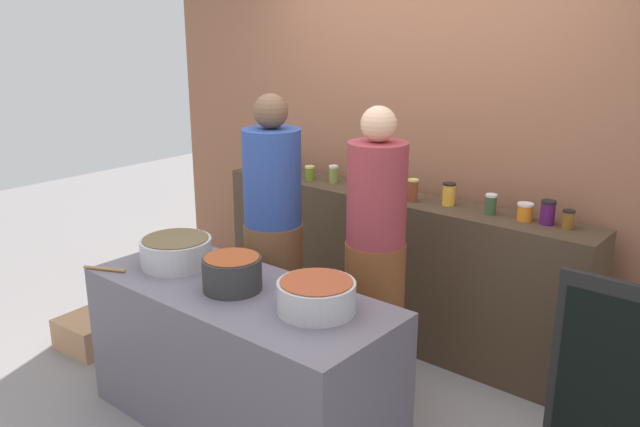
% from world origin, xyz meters
% --- Properties ---
extents(ground, '(12.00, 12.00, 0.00)m').
position_xyz_m(ground, '(0.00, 0.00, 0.00)').
color(ground, gray).
extents(storefront_wall, '(4.80, 0.12, 3.00)m').
position_xyz_m(storefront_wall, '(0.00, 1.45, 1.50)').
color(storefront_wall, '#945D42').
rests_on(storefront_wall, ground).
extents(display_shelf, '(2.70, 0.36, 1.00)m').
position_xyz_m(display_shelf, '(0.00, 1.10, 0.50)').
color(display_shelf, '#443424').
rests_on(display_shelf, ground).
extents(prep_table, '(1.70, 0.70, 0.80)m').
position_xyz_m(prep_table, '(0.00, -0.30, 0.40)').
color(prep_table, slate).
rests_on(prep_table, ground).
extents(preserve_jar_0, '(0.08, 0.08, 0.13)m').
position_xyz_m(preserve_jar_0, '(-1.21, 1.13, 1.06)').
color(preserve_jar_0, olive).
rests_on(preserve_jar_0, display_shelf).
extents(preserve_jar_1, '(0.07, 0.07, 0.10)m').
position_xyz_m(preserve_jar_1, '(-0.71, 1.08, 1.05)').
color(preserve_jar_1, '#5D7D1F').
rests_on(preserve_jar_1, display_shelf).
extents(preserve_jar_2, '(0.07, 0.07, 0.12)m').
position_xyz_m(preserve_jar_2, '(-0.52, 1.12, 1.06)').
color(preserve_jar_2, olive).
rests_on(preserve_jar_2, display_shelf).
extents(preserve_jar_3, '(0.07, 0.07, 0.12)m').
position_xyz_m(preserve_jar_3, '(0.03, 1.03, 1.06)').
color(preserve_jar_3, '#571F59').
rests_on(preserve_jar_3, display_shelf).
extents(preserve_jar_4, '(0.07, 0.07, 0.14)m').
position_xyz_m(preserve_jar_4, '(0.17, 1.06, 1.07)').
color(preserve_jar_4, brown).
rests_on(preserve_jar_4, display_shelf).
extents(preserve_jar_5, '(0.08, 0.08, 0.14)m').
position_xyz_m(preserve_jar_5, '(0.39, 1.13, 1.07)').
color(preserve_jar_5, gold).
rests_on(preserve_jar_5, display_shelf).
extents(preserve_jar_6, '(0.07, 0.07, 0.12)m').
position_xyz_m(preserve_jar_6, '(0.68, 1.11, 1.06)').
color(preserve_jar_6, '#335032').
rests_on(preserve_jar_6, display_shelf).
extents(preserve_jar_7, '(0.09, 0.09, 0.10)m').
position_xyz_m(preserve_jar_7, '(0.88, 1.13, 1.05)').
color(preserve_jar_7, orange).
rests_on(preserve_jar_7, display_shelf).
extents(preserve_jar_8, '(0.08, 0.08, 0.14)m').
position_xyz_m(preserve_jar_8, '(1.01, 1.14, 1.07)').
color(preserve_jar_8, '#4F1452').
rests_on(preserve_jar_8, display_shelf).
extents(preserve_jar_9, '(0.07, 0.07, 0.11)m').
position_xyz_m(preserve_jar_9, '(1.13, 1.13, 1.05)').
color(preserve_jar_9, brown).
rests_on(preserve_jar_9, display_shelf).
extents(cooking_pot_left, '(0.39, 0.39, 0.16)m').
position_xyz_m(cooking_pot_left, '(-0.51, -0.28, 0.88)').
color(cooking_pot_left, '#B7B7BC').
rests_on(cooking_pot_left, prep_table).
extents(cooking_pot_center, '(0.30, 0.30, 0.17)m').
position_xyz_m(cooking_pot_center, '(-0.02, -0.31, 0.88)').
color(cooking_pot_center, '#2D2D2D').
rests_on(cooking_pot_center, prep_table).
extents(cooking_pot_right, '(0.37, 0.37, 0.15)m').
position_xyz_m(cooking_pot_right, '(0.47, -0.24, 0.87)').
color(cooking_pot_right, '#B7B7BC').
rests_on(cooking_pot_right, prep_table).
extents(wooden_spoon, '(0.24, 0.12, 0.02)m').
position_xyz_m(wooden_spoon, '(-0.74, -0.59, 0.81)').
color(wooden_spoon, '#9E703D').
rests_on(wooden_spoon, prep_table).
extents(cook_with_tongs, '(0.36, 0.36, 1.71)m').
position_xyz_m(cook_with_tongs, '(-0.33, 0.30, 0.78)').
color(cook_with_tongs, brown).
rests_on(cook_with_tongs, ground).
extents(cook_in_cap, '(0.34, 0.34, 1.68)m').
position_xyz_m(cook_in_cap, '(0.33, 0.44, 0.76)').
color(cook_in_cap, brown).
rests_on(cook_in_cap, ground).
extents(bread_crate, '(0.40, 0.36, 0.21)m').
position_xyz_m(bread_crate, '(-1.42, -0.35, 0.10)').
color(bread_crate, tan).
rests_on(bread_crate, ground).
extents(chalkboard_sign, '(0.55, 0.04, 1.02)m').
position_xyz_m(chalkboard_sign, '(1.61, 0.49, 0.51)').
color(chalkboard_sign, black).
rests_on(chalkboard_sign, ground).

